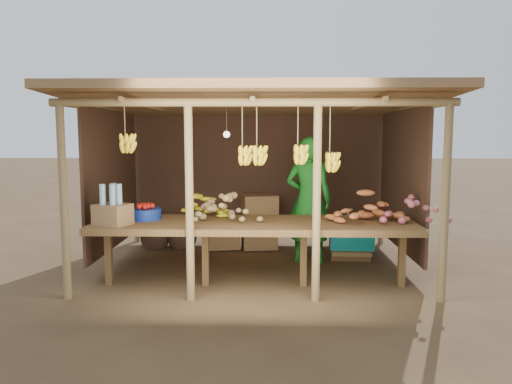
{
  "coord_description": "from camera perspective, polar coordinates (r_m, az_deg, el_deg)",
  "views": [
    {
      "loc": [
        0.16,
        -6.92,
        1.87
      ],
      "look_at": [
        0.0,
        0.0,
        1.05
      ],
      "focal_mm": 35.0,
      "sensor_mm": 36.0,
      "label": 1
    }
  ],
  "objects": [
    {
      "name": "banana_pile",
      "position": [
        6.51,
        -6.45,
        -1.19
      ],
      "size": [
        0.74,
        0.52,
        0.35
      ],
      "primitive_type": null,
      "rotation": [
        0.0,
        0.0,
        -0.18
      ],
      "color": "yellow",
      "rests_on": "counter"
    },
    {
      "name": "counter",
      "position": [
        6.08,
        -0.2,
        -3.97
      ],
      "size": [
        3.9,
        1.05,
        0.8
      ],
      "color": "brown",
      "rests_on": "ground"
    },
    {
      "name": "burlap_sacks",
      "position": [
        8.26,
        -9.98,
        -4.4
      ],
      "size": [
        0.93,
        0.49,
        0.66
      ],
      "color": "#4D3223",
      "rests_on": "ground"
    },
    {
      "name": "vendor",
      "position": [
        7.23,
        6.03,
        -0.91
      ],
      "size": [
        0.73,
        0.55,
        1.82
      ],
      "primitive_type": "imported",
      "rotation": [
        0.0,
        0.0,
        2.95
      ],
      "color": "#1A7821",
      "rests_on": "ground"
    },
    {
      "name": "carton_stack",
      "position": [
        8.06,
        -1.03,
        -3.89
      ],
      "size": [
        1.19,
        0.51,
        0.87
      ],
      "color": "olive",
      "rests_on": "ground"
    },
    {
      "name": "potato_heap",
      "position": [
        6.1,
        -3.45,
        -1.66
      ],
      "size": [
        0.99,
        0.78,
        0.36
      ],
      "primitive_type": null,
      "rotation": [
        0.0,
        0.0,
        0.34
      ],
      "color": "olive",
      "rests_on": "counter"
    },
    {
      "name": "bottle_box",
      "position": [
        6.08,
        -16.08,
        -1.88
      ],
      "size": [
        0.47,
        0.43,
        0.49
      ],
      "color": "olive",
      "rests_on": "counter"
    },
    {
      "name": "tomato_basin",
      "position": [
        6.37,
        -12.5,
        -2.33
      ],
      "size": [
        0.39,
        0.39,
        0.2
      ],
      "rotation": [
        0.0,
        0.0,
        0.42
      ],
      "color": "navy",
      "rests_on": "counter"
    },
    {
      "name": "tarp_crate",
      "position": [
        7.66,
        10.64,
        -5.08
      ],
      "size": [
        0.67,
        0.58,
        0.76
      ],
      "color": "brown",
      "rests_on": "ground"
    },
    {
      "name": "stall_structure",
      "position": [
        6.89,
        -0.34,
        7.13
      ],
      "size": [
        4.7,
        3.5,
        2.43
      ],
      "color": "olive",
      "rests_on": "ground"
    },
    {
      "name": "ground",
      "position": [
        7.17,
        0.0,
        -8.36
      ],
      "size": [
        60.0,
        60.0,
        0.0
      ],
      "primitive_type": "plane",
      "color": "brown",
      "rests_on": "ground"
    },
    {
      "name": "onion_heap",
      "position": [
        6.25,
        17.48,
        -1.75
      ],
      "size": [
        1.02,
        0.83,
        0.36
      ],
      "primitive_type": null,
      "rotation": [
        0.0,
        0.0,
        -0.38
      ],
      "color": "#BC5B67",
      "rests_on": "counter"
    },
    {
      "name": "sweet_potato_heap",
      "position": [
        6.13,
        12.83,
        -1.79
      ],
      "size": [
        1.06,
        0.84,
        0.36
      ],
      "primitive_type": null,
      "rotation": [
        0.0,
        0.0,
        0.34
      ],
      "color": "#C46332",
      "rests_on": "counter"
    }
  ]
}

